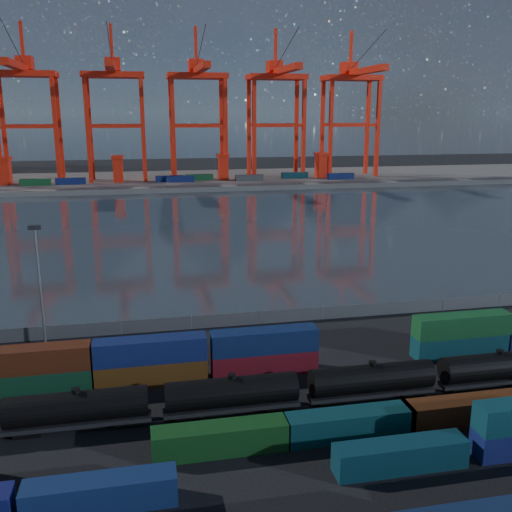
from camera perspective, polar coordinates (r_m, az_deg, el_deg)
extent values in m
plane|color=black|center=(61.15, 5.88, -16.02)|extent=(700.00, 700.00, 0.00)
plane|color=#2C3740|center=(159.15, -5.43, 2.97)|extent=(700.00, 700.00, 0.00)
cube|color=#514F4C|center=(262.50, -7.98, 7.51)|extent=(700.00, 70.00, 2.00)
cone|color=#1E2630|center=(1676.25, -19.09, 21.27)|extent=(1100.00, 1100.00, 520.00)
cone|color=#1E2630|center=(1676.33, -4.36, 20.92)|extent=(1040.00, 1040.00, 460.00)
cone|color=#1E2630|center=(1768.87, 9.39, 19.12)|extent=(960.00, 960.00, 380.00)
cone|color=#1E2630|center=(1916.19, 19.62, 16.92)|extent=(840.00, 840.00, 300.00)
cube|color=navy|center=(50.54, -15.26, -21.91)|extent=(12.03, 2.45, 2.61)
cube|color=#0D3543|center=(54.71, 14.22, -18.77)|extent=(12.03, 2.45, 2.61)
cube|color=#124418|center=(55.43, -3.62, -17.78)|extent=(12.56, 2.55, 2.72)
cube|color=#0C3940|center=(58.23, 9.40, -16.26)|extent=(12.56, 2.55, 2.72)
cube|color=#4E260F|center=(63.16, 19.98, -14.41)|extent=(12.56, 2.55, 2.72)
cube|color=#114126|center=(69.82, -21.39, -11.67)|extent=(12.84, 2.61, 2.78)
cube|color=#4E200F|center=(68.71, -21.60, -9.58)|extent=(12.84, 2.61, 2.78)
cube|color=#593411|center=(68.65, -10.40, -11.33)|extent=(12.84, 2.61, 2.78)
cube|color=navy|center=(67.52, -10.50, -9.20)|extent=(12.84, 2.61, 2.78)
cube|color=maroon|center=(70.02, 0.84, -10.56)|extent=(12.84, 2.61, 2.78)
cube|color=#102150|center=(68.90, 0.85, -8.46)|extent=(12.84, 2.61, 2.78)
cube|color=#0E404B|center=(79.36, 19.75, -8.37)|extent=(12.84, 2.61, 2.78)
cube|color=#175728|center=(78.37, 19.92, -6.49)|extent=(12.84, 2.61, 2.78)
cylinder|color=black|center=(60.87, -17.46, -14.17)|extent=(13.77, 3.07, 3.07)
cylinder|color=black|center=(60.10, -17.58, -12.75)|extent=(0.85, 0.85, 0.53)
cube|color=black|center=(61.67, -17.34, -15.56)|extent=(14.30, 2.12, 0.42)
cube|color=black|center=(62.61, -21.82, -15.94)|extent=(2.65, 1.91, 0.64)
cube|color=black|center=(61.51, -12.72, -15.78)|extent=(2.65, 1.91, 0.64)
cylinder|color=black|center=(61.03, -2.43, -13.40)|extent=(13.77, 3.07, 3.07)
cylinder|color=black|center=(60.27, -2.45, -11.97)|extent=(0.85, 0.85, 0.53)
cube|color=black|center=(61.83, -2.42, -14.79)|extent=(14.30, 2.12, 0.42)
cube|color=black|center=(61.58, -6.96, -15.48)|extent=(2.65, 1.91, 0.64)
cube|color=black|center=(62.86, 2.03, -14.71)|extent=(2.65, 1.91, 0.64)
cylinder|color=black|center=(65.00, 11.49, -11.89)|extent=(13.77, 3.07, 3.07)
cylinder|color=black|center=(64.28, 11.56, -10.53)|extent=(0.85, 0.85, 0.53)
cube|color=black|center=(65.75, 11.41, -13.21)|extent=(14.30, 2.12, 0.42)
cube|color=black|center=(64.37, 7.36, -14.09)|extent=(2.65, 1.91, 0.64)
cube|color=black|center=(67.82, 15.21, -12.96)|extent=(2.65, 1.91, 0.64)
cylinder|color=black|center=(72.15, 23.08, -10.08)|extent=(13.77, 3.07, 3.07)
cylinder|color=black|center=(71.50, 23.21, -8.84)|extent=(0.85, 0.85, 0.53)
cube|color=black|center=(72.83, 22.95, -11.30)|extent=(14.30, 2.12, 0.42)
cube|color=black|center=(70.55, 19.64, -12.21)|extent=(2.65, 1.91, 0.64)
cube|color=#595B5E|center=(85.32, 0.27, -6.19)|extent=(160.00, 0.06, 2.00)
cylinder|color=slate|center=(84.78, -20.16, -7.17)|extent=(0.12, 0.12, 2.20)
cylinder|color=slate|center=(83.76, -13.34, -6.92)|extent=(0.12, 0.12, 2.20)
cylinder|color=slate|center=(83.94, -6.47, -6.57)|extent=(0.12, 0.12, 2.20)
cylinder|color=slate|center=(85.29, 0.27, -6.13)|extent=(0.12, 0.12, 2.20)
cylinder|color=slate|center=(87.77, 6.70, -5.64)|extent=(0.12, 0.12, 2.20)
cylinder|color=slate|center=(91.28, 12.70, -5.11)|extent=(0.12, 0.12, 2.20)
cylinder|color=slate|center=(95.71, 18.19, -4.58)|extent=(0.12, 0.12, 2.20)
cylinder|color=slate|center=(100.95, 23.15, -4.06)|extent=(0.12, 0.12, 2.20)
cylinder|color=slate|center=(80.73, -20.77, -3.10)|extent=(0.36, 0.36, 16.00)
cube|color=black|center=(78.81, -21.29, 2.68)|extent=(1.60, 0.40, 0.60)
cube|color=red|center=(267.21, -23.89, 11.31)|extent=(1.63, 1.63, 45.92)
cube|color=red|center=(251.39, -19.37, 11.60)|extent=(1.63, 1.63, 45.92)
cube|color=red|center=(263.53, -19.03, 11.71)|extent=(1.63, 1.63, 45.92)
cube|color=red|center=(253.01, -21.98, 11.92)|extent=(22.45, 1.43, 1.43)
cube|color=red|center=(265.08, -21.52, 12.01)|extent=(22.45, 1.43, 1.43)
cube|color=red|center=(259.44, -22.18, 16.51)|extent=(25.51, 14.29, 2.25)
cube|color=red|center=(247.54, -22.74, 17.10)|extent=(3.06, 48.98, 2.55)
cube|color=red|center=(263.77, -22.11, 17.47)|extent=(6.12, 8.16, 5.10)
cube|color=red|center=(262.45, -22.36, 19.15)|extent=(1.22, 1.22, 16.33)
cylinder|color=black|center=(245.74, -23.01, 18.79)|extent=(0.24, 42.00, 13.86)
cube|color=red|center=(250.08, -16.46, 11.81)|extent=(1.63, 1.63, 45.92)
cube|color=red|center=(262.29, -16.25, 11.90)|extent=(1.63, 1.63, 45.92)
cube|color=red|center=(249.31, -11.21, 12.10)|extent=(1.63, 1.63, 45.92)
cube|color=red|center=(261.55, -11.24, 12.19)|extent=(1.63, 1.63, 45.92)
cube|color=red|center=(249.38, -13.87, 12.49)|extent=(22.45, 1.43, 1.43)
cube|color=red|center=(261.62, -13.78, 12.56)|extent=(22.45, 1.43, 1.43)
cube|color=red|center=(255.90, -14.11, 17.15)|extent=(25.51, 14.29, 2.25)
cube|color=red|center=(243.82, -14.25, 17.79)|extent=(3.06, 48.98, 2.55)
cube|color=red|center=(260.29, -14.14, 18.11)|extent=(6.12, 8.16, 5.10)
cube|color=red|center=(258.95, -14.26, 19.82)|extent=(1.22, 1.22, 16.33)
cylinder|color=black|center=(242.00, -14.38, 19.52)|extent=(0.24, 42.00, 13.86)
cube|color=red|center=(249.76, -8.27, 12.23)|extent=(1.63, 1.63, 45.92)
cube|color=red|center=(261.98, -8.44, 12.30)|extent=(1.63, 1.63, 45.92)
cube|color=red|center=(252.13, -3.05, 12.37)|extent=(1.63, 1.63, 45.92)
cube|color=red|center=(264.24, -3.46, 12.44)|extent=(1.63, 1.63, 45.92)
cube|color=red|center=(250.64, -5.66, 12.83)|extent=(22.45, 1.43, 1.43)
cube|color=red|center=(262.82, -5.95, 12.88)|extent=(22.45, 1.43, 1.43)
cube|color=red|center=(257.12, -5.93, 17.47)|extent=(25.51, 14.29, 2.25)
cube|color=red|center=(245.11, -5.63, 18.12)|extent=(3.06, 48.98, 2.55)
cube|color=red|center=(261.49, -6.05, 18.41)|extent=(6.12, 8.16, 5.10)
cube|color=red|center=(260.16, -6.05, 20.13)|extent=(1.22, 1.22, 16.33)
cylinder|color=black|center=(243.29, -5.61, 19.84)|extent=(0.24, 42.00, 13.86)
cube|color=red|center=(254.31, -0.19, 12.40)|extent=(1.63, 1.63, 45.92)
cube|color=red|center=(266.32, -0.72, 12.48)|extent=(1.63, 1.63, 45.92)
cube|color=red|center=(259.68, 4.79, 12.39)|extent=(1.63, 1.63, 45.92)
cube|color=red|center=(271.45, 4.05, 12.47)|extent=(1.63, 1.63, 45.92)
cube|color=red|center=(256.70, 2.34, 12.92)|extent=(22.45, 1.43, 1.43)
cube|color=red|center=(268.60, 1.69, 12.98)|extent=(22.45, 1.43, 1.43)
cube|color=red|center=(263.04, 2.05, 17.45)|extent=(25.51, 14.29, 2.25)
cube|color=red|center=(251.30, 2.74, 18.07)|extent=(3.06, 48.98, 2.55)
cube|color=red|center=(267.30, 1.84, 18.39)|extent=(6.12, 8.16, 5.10)
cube|color=red|center=(266.01, 1.96, 20.06)|extent=(1.22, 1.22, 16.33)
cylinder|color=black|center=(249.53, 2.91, 19.74)|extent=(0.24, 42.00, 13.86)
cube|color=red|center=(263.46, 7.48, 12.34)|extent=(1.63, 1.63, 45.92)
cube|color=red|center=(275.07, 6.63, 12.44)|extent=(1.63, 1.63, 45.92)
cube|color=red|center=(271.56, 12.07, 12.21)|extent=(1.63, 1.63, 45.92)
cube|color=red|center=(282.84, 11.06, 12.32)|extent=(1.63, 1.63, 45.92)
cube|color=red|center=(267.25, 9.83, 12.78)|extent=(22.45, 1.43, 1.43)
cube|color=red|center=(278.70, 8.90, 12.86)|extent=(22.45, 1.43, 1.43)
cube|color=red|center=(273.34, 9.53, 17.15)|extent=(25.51, 14.29, 2.25)
cube|color=red|center=(262.07, 10.55, 17.69)|extent=(3.06, 48.98, 2.55)
cube|color=red|center=(277.45, 9.26, 18.06)|extent=(6.12, 8.16, 5.10)
cube|color=red|center=(276.20, 9.48, 19.67)|extent=(1.22, 1.22, 16.33)
cylinder|color=black|center=(260.37, 10.84, 19.29)|extent=(0.24, 42.00, 13.86)
cube|color=navy|center=(247.09, -7.60, 7.65)|extent=(12.00, 2.44, 2.60)
cube|color=navy|center=(258.16, 8.46, 7.90)|extent=(12.00, 2.44, 2.60)
cube|color=navy|center=(248.23, -8.63, 7.65)|extent=(12.00, 2.44, 2.60)
cube|color=#3F4244|center=(248.98, -0.67, 7.82)|extent=(12.00, 2.44, 2.60)
cube|color=#144C23|center=(249.46, -21.19, 6.89)|extent=(12.00, 2.44, 2.60)
cube|color=navy|center=(248.89, -18.04, 7.14)|extent=(12.00, 2.44, 2.60)
cube|color=#144C23|center=(252.59, -5.70, 7.85)|extent=(12.00, 2.44, 2.60)
cube|color=#0C3842|center=(259.91, 3.89, 8.06)|extent=(12.00, 2.44, 2.60)
cube|color=red|center=(257.06, -23.77, 7.67)|extent=(4.00, 6.00, 10.00)
cube|color=red|center=(256.61, -23.89, 8.89)|extent=(5.00, 7.00, 1.20)
cube|color=red|center=(251.56, -13.62, 8.35)|extent=(4.00, 6.00, 10.00)
cube|color=red|center=(251.10, -13.69, 9.59)|extent=(5.00, 7.00, 1.20)
cube|color=red|center=(254.04, -3.32, 8.77)|extent=(4.00, 6.00, 10.00)
cube|color=red|center=(253.59, -3.33, 10.00)|extent=(5.00, 7.00, 1.20)
cube|color=red|center=(264.28, 6.50, 8.91)|extent=(4.00, 6.00, 10.00)
cube|color=red|center=(263.85, 6.53, 10.10)|extent=(5.00, 7.00, 1.20)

